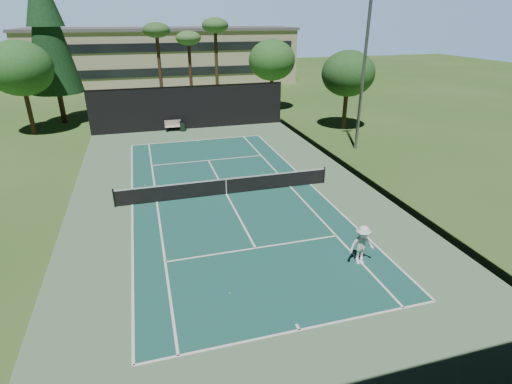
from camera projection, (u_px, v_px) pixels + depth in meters
ground at (226, 194)px, 24.11m from camera, size 160.00×160.00×0.00m
apron_slab at (226, 194)px, 24.11m from camera, size 18.00×32.00×0.01m
court_surface at (226, 194)px, 24.11m from camera, size 10.97×23.77×0.01m
court_lines at (226, 194)px, 24.10m from camera, size 11.07×23.87×0.01m
tennis_net at (226, 186)px, 23.88m from camera, size 12.90×0.10×1.10m
fence at (225, 163)px, 23.36m from camera, size 18.04×32.05×4.03m
player at (362, 245)px, 17.04m from camera, size 1.18×0.68×1.81m
tennis_ball_a at (230, 293)px, 15.45m from camera, size 0.06×0.06×0.06m
tennis_ball_b at (199, 191)px, 24.55m from camera, size 0.06×0.06×0.06m
tennis_ball_c at (263, 172)px, 27.39m from camera, size 0.07×0.07×0.07m
tennis_ball_d at (145, 185)px, 25.36m from camera, size 0.06×0.06×0.06m
park_bench at (173, 125)px, 37.18m from camera, size 1.50×0.45×1.02m
trash_bin at (183, 126)px, 37.16m from camera, size 0.56×0.56×0.95m
pine_tree at (45, 20)px, 36.57m from camera, size 4.80×4.80×15.00m
palm_a at (157, 34)px, 41.40m from camera, size 2.80×2.80×9.32m
palm_b at (188, 41)px, 44.38m from camera, size 2.80×2.80×8.42m
palm_c at (215, 29)px, 41.87m from camera, size 2.80×2.80×9.77m
decid_tree_a at (272, 60)px, 43.79m from camera, size 5.12×5.12×7.62m
decid_tree_b at (348, 74)px, 36.15m from camera, size 4.80×4.80×7.14m
decid_tree_c at (20, 69)px, 34.08m from camera, size 5.44×5.44×8.09m
campus_building at (164, 55)px, 62.84m from camera, size 40.50×12.50×8.30m
light_pole at (364, 66)px, 29.81m from camera, size 0.90×0.25×12.22m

